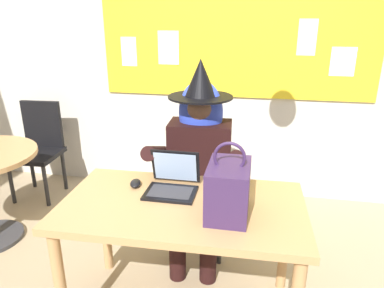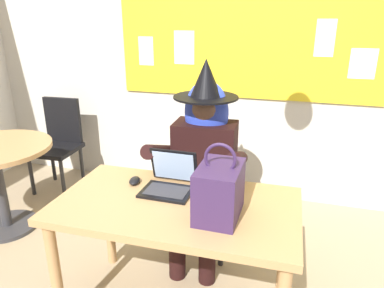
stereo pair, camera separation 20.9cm
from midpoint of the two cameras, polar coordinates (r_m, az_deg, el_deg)
wall_back_bulletin at (r=3.24m, az=5.21°, el=15.58°), size 5.38×1.82×2.78m
desk_main at (r=1.94m, az=-4.69°, el=-11.94°), size 1.30×0.74×0.71m
chair_at_desk at (r=2.61m, az=-0.84°, el=-6.03°), size 0.43×0.43×0.89m
person_costumed at (r=2.39m, az=-1.37°, el=-1.29°), size 0.62×0.69×1.39m
laptop at (r=2.01m, az=-6.14°, el=-6.19°), size 0.28×0.26×0.22m
computer_mouse at (r=2.10m, az=-11.90°, el=-6.24°), size 0.08×0.11×0.03m
handbag at (r=1.73m, az=2.41°, el=-7.31°), size 0.20×0.30×0.38m
chair_spare_by_window at (r=3.70m, az=-24.85°, el=-0.10°), size 0.44×0.44×0.89m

